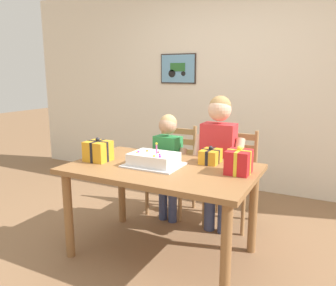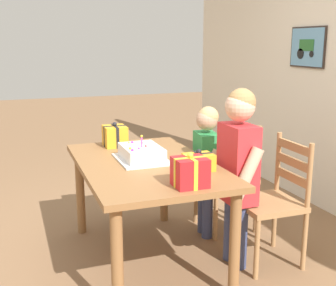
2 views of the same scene
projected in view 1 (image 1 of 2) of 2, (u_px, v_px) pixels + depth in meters
ground_plane at (162, 253)px, 2.77m from camera, size 20.00×20.00×0.00m
back_wall at (234, 87)px, 4.19m from camera, size 6.40×0.11×2.60m
dining_table at (162, 178)px, 2.63m from camera, size 1.46×0.90×0.75m
birthday_cake at (154, 160)px, 2.62m from camera, size 0.44×0.34×0.19m
gift_box_red_large at (239, 162)px, 2.42m from camera, size 0.17×0.20×0.21m
gift_box_beside_cake at (98, 151)px, 2.77m from camera, size 0.20×0.18×0.20m
gift_box_corner_small at (210, 156)px, 2.70m from camera, size 0.15×0.20×0.15m
chair_left at (173, 169)px, 3.56m from camera, size 0.43×0.43×0.92m
chair_right at (232, 177)px, 3.27m from camera, size 0.43×0.43×0.92m
child_older at (218, 151)px, 3.00m from camera, size 0.46×0.26×1.28m
child_younger at (168, 158)px, 3.25m from camera, size 0.41×0.24×1.08m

